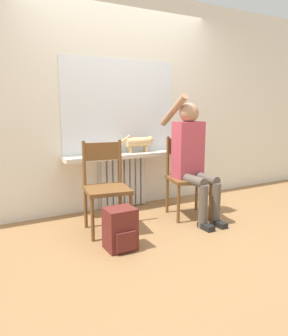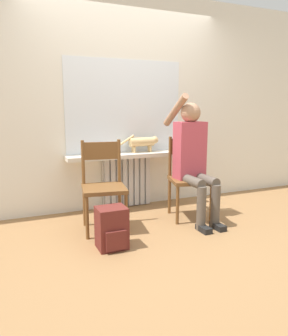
{
  "view_description": "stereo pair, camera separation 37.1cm",
  "coord_description": "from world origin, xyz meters",
  "px_view_note": "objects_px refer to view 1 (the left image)",
  "views": [
    {
      "loc": [
        -1.77,
        -2.61,
        1.29
      ],
      "look_at": [
        0.0,
        0.58,
        0.61
      ],
      "focal_mm": 35.0,
      "sensor_mm": 36.0,
      "label": 1
    },
    {
      "loc": [
        -1.44,
        -2.78,
        1.29
      ],
      "look_at": [
        0.0,
        0.58,
        0.61
      ],
      "focal_mm": 35.0,
      "sensor_mm": 36.0,
      "label": 2
    }
  ],
  "objects_px": {
    "chair_right": "(187,176)",
    "backpack": "(120,229)",
    "person": "(192,154)",
    "chair_left": "(106,185)",
    "cat": "(139,142)"
  },
  "relations": [
    {
      "from": "chair_left",
      "to": "chair_right",
      "type": "height_order",
      "value": "same"
    },
    {
      "from": "chair_left",
      "to": "chair_right",
      "type": "distance_m",
      "value": 1.04
    },
    {
      "from": "chair_left",
      "to": "backpack",
      "type": "distance_m",
      "value": 0.59
    },
    {
      "from": "chair_right",
      "to": "backpack",
      "type": "distance_m",
      "value": 1.26
    },
    {
      "from": "chair_right",
      "to": "person",
      "type": "distance_m",
      "value": 0.29
    },
    {
      "from": "backpack",
      "to": "cat",
      "type": "bearing_deg",
      "value": 54.51
    },
    {
      "from": "person",
      "to": "cat",
      "type": "xyz_separation_m",
      "value": [
        -0.32,
        0.7,
        0.09
      ]
    },
    {
      "from": "chair_right",
      "to": "person",
      "type": "relative_size",
      "value": 0.66
    },
    {
      "from": "chair_right",
      "to": "backpack",
      "type": "height_order",
      "value": "chair_right"
    },
    {
      "from": "chair_left",
      "to": "backpack",
      "type": "xyz_separation_m",
      "value": [
        -0.07,
        -0.5,
        -0.3
      ]
    },
    {
      "from": "chair_right",
      "to": "person",
      "type": "xyz_separation_m",
      "value": [
        -0.01,
        -0.1,
        0.27
      ]
    },
    {
      "from": "cat",
      "to": "chair_left",
      "type": "bearing_deg",
      "value": -139.89
    },
    {
      "from": "chair_right",
      "to": "person",
      "type": "height_order",
      "value": "person"
    },
    {
      "from": "cat",
      "to": "backpack",
      "type": "relative_size",
      "value": 1.39
    },
    {
      "from": "chair_left",
      "to": "chair_right",
      "type": "bearing_deg",
      "value": 9.33
    }
  ]
}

